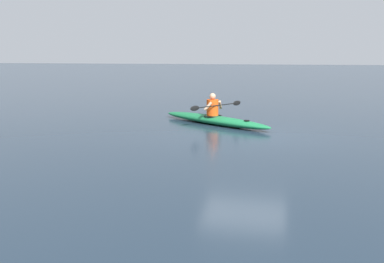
{
  "coord_description": "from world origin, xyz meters",
  "views": [
    {
      "loc": [
        -1.04,
        12.43,
        2.37
      ],
      "look_at": [
        0.93,
        3.22,
        0.65
      ],
      "focal_mm": 40.14,
      "sensor_mm": 36.0,
      "label": 1
    }
  ],
  "objects": [
    {
      "name": "ground_plane",
      "position": [
        0.0,
        0.0,
        0.0
      ],
      "size": [
        160.0,
        160.0,
        0.0
      ],
      "primitive_type": "plane",
      "color": "#1E2D3D"
    },
    {
      "name": "kayak",
      "position": [
        1.23,
        -1.77,
        0.15
      ],
      "size": [
        4.28,
        3.18,
        0.29
      ],
      "color": "#19723F",
      "rests_on": "ground"
    },
    {
      "name": "kayaker",
      "position": [
        1.28,
        -1.81,
        0.6
      ],
      "size": [
        1.41,
        2.07,
        0.76
      ],
      "color": "#E04C14",
      "rests_on": "kayak"
    }
  ]
}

